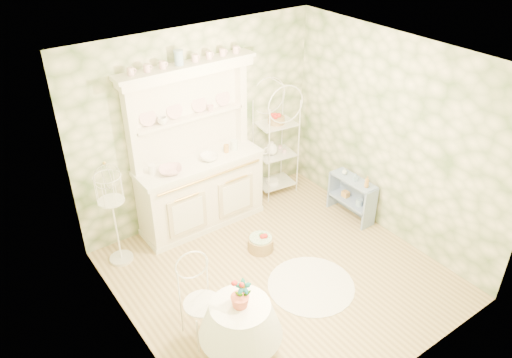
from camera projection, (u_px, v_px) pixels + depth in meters
floor at (280, 275)px, 6.18m from camera, size 3.60×3.60×0.00m
ceiling at (286, 63)px, 4.78m from camera, size 3.60×3.60×0.00m
wall_left at (129, 243)px, 4.58m from camera, size 3.60×3.60×0.00m
wall_right at (393, 139)px, 6.38m from camera, size 3.60×3.60×0.00m
wall_back at (200, 126)px, 6.73m from camera, size 3.60×3.60×0.00m
wall_front at (414, 273)px, 4.23m from camera, size 3.60×3.60×0.00m
kitchen_dresser at (198, 151)px, 6.54m from camera, size 1.87×0.61×2.29m
bakers_rack at (276, 142)px, 7.41m from camera, size 0.58×0.44×1.71m
side_shelf at (352, 198)px, 7.11m from camera, size 0.31×0.74×0.62m
round_table at (241, 329)px, 4.94m from camera, size 0.85×0.85×0.79m
cafe_chair at (202, 303)px, 5.16m from camera, size 0.50×0.50×0.91m
birdcage_stand at (114, 214)px, 6.06m from camera, size 0.34×0.34×1.44m
floor_basket at (261, 243)px, 6.56m from camera, size 0.35×0.35×0.22m
lace_rug at (311, 285)px, 6.02m from camera, size 1.09×1.09×0.01m
bowl_floral at (171, 172)px, 6.33m from camera, size 0.39×0.39×0.07m
bowl_white at (209, 159)px, 6.62m from camera, size 0.30×0.30×0.07m
cup_left at (163, 122)px, 6.22m from camera, size 0.13×0.13×0.10m
cup_right at (211, 109)px, 6.57m from camera, size 0.11×0.11×0.08m
potted_geranium at (243, 295)px, 4.71m from camera, size 0.19×0.16×0.30m
bottle_amber at (367, 183)px, 6.75m from camera, size 0.07×0.07×0.17m
bottle_blue at (355, 178)px, 6.91m from camera, size 0.07×0.07×0.11m
bottle_glass at (345, 172)px, 7.06m from camera, size 0.09×0.09×0.10m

